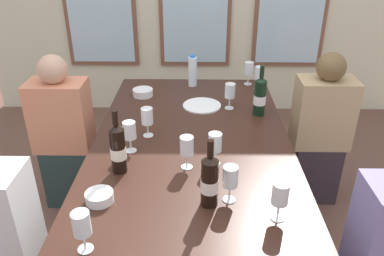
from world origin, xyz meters
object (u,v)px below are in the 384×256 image
tasting_bowl_2 (99,197)px  seated_person_0 (64,137)px  wine_bottle_2 (260,96)px  wine_glass_7 (230,91)px  wine_bottle_1 (118,148)px  dining_table (192,160)px  water_bottle (193,71)px  wine_glass_2 (187,146)px  wine_glass_1 (249,69)px  wine_glass_0 (130,132)px  wine_glass_10 (215,144)px  seated_person_1 (320,134)px  wine_glass_5 (259,74)px  wine_glass_6 (280,196)px  wine_glass_8 (147,118)px  tasting_bowl_1 (143,93)px  wine_glass_4 (82,225)px  white_plate_0 (202,105)px  wine_glass_3 (230,177)px  wine_bottle_0 (210,181)px

tasting_bowl_2 → seated_person_0: seated_person_0 is taller
wine_bottle_2 → wine_glass_7: 0.20m
wine_bottle_1 → dining_table: bearing=30.8°
water_bottle → wine_glass_2: size_ratio=1.38×
wine_bottle_2 → wine_glass_1: (-0.01, 0.54, -0.01)m
water_bottle → wine_glass_7: bearing=-58.6°
wine_glass_0 → tasting_bowl_2: bearing=-99.3°
wine_glass_10 → seated_person_1: 1.11m
wine_bottle_2 → wine_glass_2: (-0.44, -0.63, -0.01)m
wine_glass_5 → wine_glass_6: bearing=-94.6°
wine_bottle_2 → wine_glass_8: wine_bottle_2 is taller
wine_bottle_1 → seated_person_0: bearing=126.6°
wine_bottle_2 → wine_glass_10: wine_bottle_2 is taller
wine_glass_8 → dining_table: bearing=-31.1°
tasting_bowl_1 → wine_glass_2: wine_glass_2 is taller
wine_glass_6 → wine_glass_10: size_ratio=1.00×
wine_glass_1 → seated_person_0: size_ratio=0.16×
wine_glass_4 → wine_glass_8: 0.90m
white_plate_0 → wine_glass_3: wine_glass_3 is taller
wine_bottle_1 → seated_person_0: seated_person_0 is taller
wine_glass_1 → wine_glass_2: same height
tasting_bowl_1 → wine_glass_7: bearing=-18.7°
dining_table → seated_person_1: seated_person_1 is taller
wine_bottle_1 → wine_glass_6: wine_bottle_1 is taller
wine_glass_1 → wine_glass_8: (-0.67, -0.83, -0.00)m
wine_bottle_2 → wine_glass_2: bearing=-125.4°
wine_glass_2 → tasting_bowl_2: bearing=-143.7°
seated_person_0 → white_plate_0: bearing=3.5°
wine_glass_3 → wine_glass_4: bearing=-151.4°
white_plate_0 → wine_glass_6: 1.17m
wine_glass_8 → seated_person_0: size_ratio=0.16×
wine_glass_3 → seated_person_1: (0.71, 1.02, -0.34)m
wine_bottle_0 → wine_bottle_2: size_ratio=0.97×
wine_glass_4 → wine_glass_6: (0.75, 0.19, -0.00)m
dining_table → water_bottle: (-0.01, 0.95, 0.18)m
wine_bottle_0 → seated_person_1: seated_person_1 is taller
wine_glass_3 → wine_glass_10: size_ratio=1.00×
dining_table → wine_glass_5: bearing=61.5°
tasting_bowl_2 → wine_glass_10: size_ratio=0.71×
wine_glass_1 → seated_person_1: bearing=-40.5°
water_bottle → wine_glass_7: size_ratio=1.38×
wine_bottle_2 → wine_glass_0: bearing=-147.9°
wine_glass_5 → wine_bottle_2: bearing=-97.5°
seated_person_1 → wine_glass_2: bearing=-140.1°
wine_bottle_0 → wine_bottle_2: 0.97m
wine_glass_4 → seated_person_1: (1.27, 1.32, -0.34)m
white_plate_0 → wine_bottle_2: size_ratio=0.79×
dining_table → wine_bottle_0: bearing=-79.6°
wine_glass_1 → seated_person_0: 1.43m
tasting_bowl_2 → seated_person_0: (-0.49, 0.96, -0.24)m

